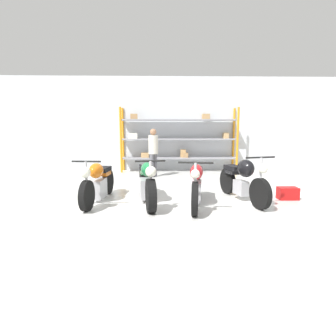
% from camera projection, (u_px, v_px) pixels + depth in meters
% --- Properties ---
extents(ground_plane, '(30.00, 30.00, 0.00)m').
position_uv_depth(ground_plane, '(168.00, 202.00, 5.80)').
color(ground_plane, silver).
extents(back_wall, '(30.00, 0.08, 3.60)m').
position_uv_depth(back_wall, '(165.00, 124.00, 10.22)').
color(back_wall, silver).
rests_on(back_wall, ground_plane).
extents(shelving_rack, '(4.41, 0.63, 2.41)m').
position_uv_depth(shelving_rack, '(177.00, 139.00, 9.95)').
color(shelving_rack, orange).
rests_on(shelving_rack, ground_plane).
extents(motorcycle_orange, '(0.58, 2.01, 0.99)m').
position_uv_depth(motorcycle_orange, '(98.00, 182.00, 5.77)').
color(motorcycle_orange, black).
rests_on(motorcycle_orange, ground_plane).
extents(motorcycle_green, '(0.66, 2.18, 1.01)m').
position_uv_depth(motorcycle_green, '(147.00, 183.00, 5.74)').
color(motorcycle_green, black).
rests_on(motorcycle_green, ground_plane).
extents(motorcycle_red, '(0.65, 2.00, 1.01)m').
position_uv_depth(motorcycle_red, '(196.00, 184.00, 5.49)').
color(motorcycle_red, black).
rests_on(motorcycle_red, ground_plane).
extents(motorcycle_black, '(0.76, 1.97, 1.06)m').
position_uv_depth(motorcycle_black, '(243.00, 179.00, 5.84)').
color(motorcycle_black, black).
rests_on(motorcycle_black, ground_plane).
extents(person_browsing, '(0.45, 0.45, 1.62)m').
position_uv_depth(person_browsing, '(153.00, 149.00, 8.76)').
color(person_browsing, '#595960').
rests_on(person_browsing, ground_plane).
extents(toolbox, '(0.44, 0.26, 0.28)m').
position_uv_depth(toolbox, '(288.00, 193.00, 6.00)').
color(toolbox, red).
rests_on(toolbox, ground_plane).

